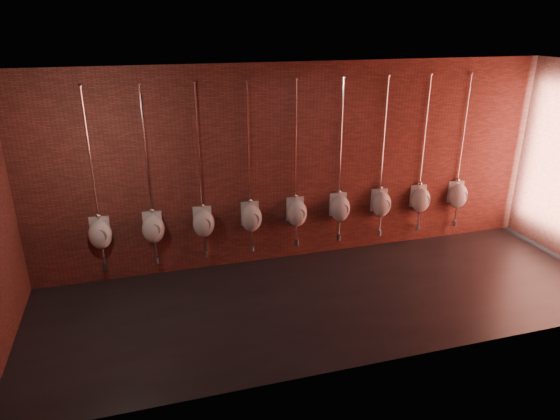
{
  "coord_description": "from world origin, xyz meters",
  "views": [
    {
      "loc": [
        -2.51,
        -5.82,
        3.8
      ],
      "look_at": [
        -0.54,
        0.9,
        1.1
      ],
      "focal_mm": 32.0,
      "sensor_mm": 36.0,
      "label": 1
    }
  ],
  "objects_px": {
    "urinal_3": "(251,217)",
    "urinal_6": "(381,203)",
    "urinal_2": "(204,222)",
    "urinal_1": "(153,227)",
    "urinal_4": "(297,212)",
    "urinal_0": "(100,233)",
    "urinal_7": "(421,199)",
    "urinal_8": "(458,195)",
    "urinal_5": "(340,207)"
  },
  "relations": [
    {
      "from": "urinal_3",
      "to": "urinal_6",
      "type": "relative_size",
      "value": 1.0
    },
    {
      "from": "urinal_2",
      "to": "urinal_1",
      "type": "bearing_deg",
      "value": 180.0
    },
    {
      "from": "urinal_2",
      "to": "urinal_6",
      "type": "distance_m",
      "value": 3.05
    },
    {
      "from": "urinal_3",
      "to": "urinal_4",
      "type": "distance_m",
      "value": 0.76
    },
    {
      "from": "urinal_1",
      "to": "urinal_0",
      "type": "bearing_deg",
      "value": 180.0
    },
    {
      "from": "urinal_1",
      "to": "urinal_7",
      "type": "relative_size",
      "value": 1.0
    },
    {
      "from": "urinal_4",
      "to": "urinal_7",
      "type": "height_order",
      "value": "same"
    },
    {
      "from": "urinal_7",
      "to": "urinal_8",
      "type": "bearing_deg",
      "value": 0.0
    },
    {
      "from": "urinal_4",
      "to": "urinal_8",
      "type": "bearing_deg",
      "value": 0.0
    },
    {
      "from": "urinal_2",
      "to": "urinal_5",
      "type": "relative_size",
      "value": 1.0
    },
    {
      "from": "urinal_6",
      "to": "urinal_7",
      "type": "relative_size",
      "value": 1.0
    },
    {
      "from": "urinal_5",
      "to": "urinal_7",
      "type": "height_order",
      "value": "same"
    },
    {
      "from": "urinal_4",
      "to": "urinal_1",
      "type": "bearing_deg",
      "value": 180.0
    },
    {
      "from": "urinal_0",
      "to": "urinal_1",
      "type": "relative_size",
      "value": 1.0
    },
    {
      "from": "urinal_6",
      "to": "urinal_5",
      "type": "bearing_deg",
      "value": 180.0
    },
    {
      "from": "urinal_2",
      "to": "urinal_0",
      "type": "bearing_deg",
      "value": 180.0
    },
    {
      "from": "urinal_4",
      "to": "urinal_6",
      "type": "xyz_separation_m",
      "value": [
        1.52,
        0.0,
        0.0
      ]
    },
    {
      "from": "urinal_0",
      "to": "urinal_5",
      "type": "relative_size",
      "value": 1.0
    },
    {
      "from": "urinal_3",
      "to": "urinal_8",
      "type": "bearing_deg",
      "value": 0.0
    },
    {
      "from": "urinal_5",
      "to": "urinal_7",
      "type": "relative_size",
      "value": 1.0
    },
    {
      "from": "urinal_2",
      "to": "urinal_7",
      "type": "relative_size",
      "value": 1.0
    },
    {
      "from": "urinal_8",
      "to": "urinal_2",
      "type": "bearing_deg",
      "value": 180.0
    },
    {
      "from": "urinal_5",
      "to": "urinal_2",
      "type": "bearing_deg",
      "value": 180.0
    },
    {
      "from": "urinal_1",
      "to": "urinal_6",
      "type": "relative_size",
      "value": 1.0
    },
    {
      "from": "urinal_7",
      "to": "urinal_0",
      "type": "bearing_deg",
      "value": 180.0
    },
    {
      "from": "urinal_2",
      "to": "urinal_8",
      "type": "xyz_separation_m",
      "value": [
        4.57,
        0.0,
        0.0
      ]
    },
    {
      "from": "urinal_0",
      "to": "urinal_5",
      "type": "height_order",
      "value": "same"
    },
    {
      "from": "urinal_3",
      "to": "urinal_6",
      "type": "distance_m",
      "value": 2.29
    },
    {
      "from": "urinal_3",
      "to": "urinal_8",
      "type": "xyz_separation_m",
      "value": [
        3.81,
        0.0,
        0.0
      ]
    },
    {
      "from": "urinal_1",
      "to": "urinal_8",
      "type": "distance_m",
      "value": 5.34
    },
    {
      "from": "urinal_5",
      "to": "urinal_6",
      "type": "height_order",
      "value": "same"
    },
    {
      "from": "urinal_3",
      "to": "urinal_5",
      "type": "relative_size",
      "value": 1.0
    },
    {
      "from": "urinal_4",
      "to": "urinal_8",
      "type": "xyz_separation_m",
      "value": [
        3.05,
        0.0,
        0.0
      ]
    },
    {
      "from": "urinal_1",
      "to": "urinal_7",
      "type": "distance_m",
      "value": 4.57
    },
    {
      "from": "urinal_2",
      "to": "urinal_7",
      "type": "xyz_separation_m",
      "value": [
        3.81,
        0.0,
        0.0
      ]
    },
    {
      "from": "urinal_2",
      "to": "urinal_6",
      "type": "bearing_deg",
      "value": 0.0
    },
    {
      "from": "urinal_2",
      "to": "urinal_6",
      "type": "height_order",
      "value": "same"
    },
    {
      "from": "urinal_4",
      "to": "urinal_0",
      "type": "bearing_deg",
      "value": 180.0
    },
    {
      "from": "urinal_4",
      "to": "urinal_7",
      "type": "relative_size",
      "value": 1.0
    },
    {
      "from": "urinal_0",
      "to": "urinal_4",
      "type": "xyz_separation_m",
      "value": [
        3.05,
        0.0,
        0.0
      ]
    },
    {
      "from": "urinal_3",
      "to": "urinal_6",
      "type": "height_order",
      "value": "same"
    },
    {
      "from": "urinal_1",
      "to": "urinal_4",
      "type": "height_order",
      "value": "same"
    },
    {
      "from": "urinal_7",
      "to": "urinal_6",
      "type": "bearing_deg",
      "value": 180.0
    },
    {
      "from": "urinal_4",
      "to": "urinal_6",
      "type": "relative_size",
      "value": 1.0
    },
    {
      "from": "urinal_0",
      "to": "urinal_2",
      "type": "distance_m",
      "value": 1.52
    },
    {
      "from": "urinal_0",
      "to": "urinal_4",
      "type": "bearing_deg",
      "value": 0.0
    },
    {
      "from": "urinal_2",
      "to": "urinal_8",
      "type": "height_order",
      "value": "same"
    },
    {
      "from": "urinal_0",
      "to": "urinal_2",
      "type": "relative_size",
      "value": 1.0
    },
    {
      "from": "urinal_2",
      "to": "urinal_3",
      "type": "bearing_deg",
      "value": 0.0
    },
    {
      "from": "urinal_6",
      "to": "urinal_7",
      "type": "bearing_deg",
      "value": 0.0
    }
  ]
}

